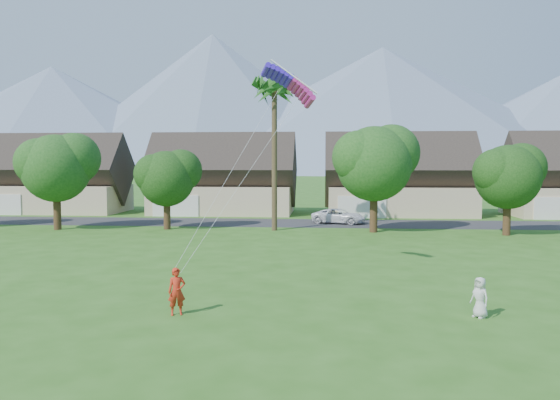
# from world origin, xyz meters

# --- Properties ---
(ground) EXTENTS (500.00, 500.00, 0.00)m
(ground) POSITION_xyz_m (0.00, 0.00, 0.00)
(ground) COLOR #2D6019
(ground) RESTS_ON ground
(street) EXTENTS (90.00, 7.00, 0.01)m
(street) POSITION_xyz_m (0.00, 34.00, 0.01)
(street) COLOR #2D2D30
(street) RESTS_ON ground
(kite_flyer) EXTENTS (0.74, 0.62, 1.75)m
(kite_flyer) POSITION_xyz_m (-3.26, 3.51, 0.87)
(kite_flyer) COLOR red
(kite_flyer) RESTS_ON ground
(watcher) EXTENTS (0.80, 0.86, 1.47)m
(watcher) POSITION_xyz_m (7.73, 4.09, 0.74)
(watcher) COLOR silver
(watcher) RESTS_ON ground
(parked_car) EXTENTS (5.25, 3.45, 1.34)m
(parked_car) POSITION_xyz_m (3.39, 34.00, 0.67)
(parked_car) COLOR white
(parked_car) RESTS_ON ground
(mountain_ridge) EXTENTS (540.00, 240.00, 70.00)m
(mountain_ridge) POSITION_xyz_m (10.40, 260.00, 29.07)
(mountain_ridge) COLOR slate
(mountain_ridge) RESTS_ON ground
(houses_row) EXTENTS (72.75, 8.19, 8.86)m
(houses_row) POSITION_xyz_m (0.49, 42.99, 3.44)
(houses_row) COLOR beige
(houses_row) RESTS_ON ground
(tree_row) EXTENTS (62.27, 6.67, 8.45)m
(tree_row) POSITION_xyz_m (-1.14, 27.92, 4.89)
(tree_row) COLOR #47301C
(tree_row) RESTS_ON ground
(fan_palm) EXTENTS (3.00, 3.00, 13.80)m
(fan_palm) POSITION_xyz_m (-2.00, 28.50, 11.80)
(fan_palm) COLOR #4C3D26
(fan_palm) RESTS_ON ground
(parafoil_kite) EXTENTS (2.85, 1.17, 0.50)m
(parafoil_kite) POSITION_xyz_m (0.50, 9.89, 9.32)
(parafoil_kite) COLOR #3C1BD0
(parafoil_kite) RESTS_ON ground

